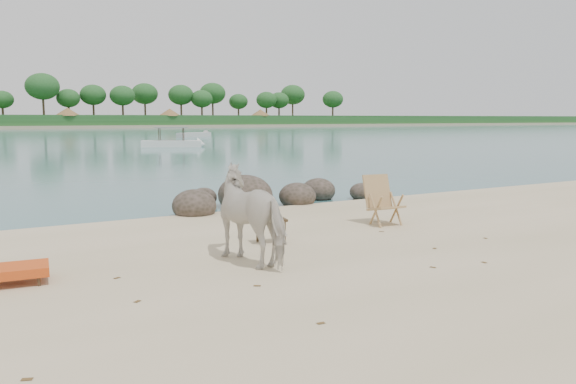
% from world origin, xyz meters
% --- Properties ---
extents(water, '(400.00, 400.00, 0.00)m').
position_xyz_m(water, '(0.00, 90.00, 0.00)').
color(water, '#37676E').
rests_on(water, ground).
extents(boulders, '(6.30, 2.87, 1.09)m').
position_xyz_m(boulders, '(2.31, 6.73, 0.20)').
color(boulders, '#312B20').
rests_on(boulders, ground).
extents(cow, '(1.23, 1.99, 1.56)m').
position_xyz_m(cow, '(-0.54, 1.19, 0.78)').
color(cow, beige).
rests_on(cow, ground).
extents(side_table, '(0.62, 0.46, 0.45)m').
position_xyz_m(side_table, '(0.29, 2.24, 0.22)').
color(side_table, black).
rests_on(side_table, ground).
extents(deck_chair, '(0.78, 0.84, 1.08)m').
position_xyz_m(deck_chair, '(3.31, 2.58, 0.54)').
color(deck_chair, tan).
rests_on(deck_chair, ground).
extents(boat_mid, '(5.54, 3.31, 2.68)m').
position_xyz_m(boat_mid, '(10.10, 38.85, 1.34)').
color(boat_mid, silver).
rests_on(boat_mid, water).
extents(boat_far, '(5.71, 3.68, 0.66)m').
position_xyz_m(boat_far, '(20.49, 62.08, 0.33)').
color(boat_far, beige).
rests_on(boat_far, water).
extents(dead_leaves, '(8.40, 4.80, 0.00)m').
position_xyz_m(dead_leaves, '(0.46, 0.23, 0.00)').
color(dead_leaves, brown).
rests_on(dead_leaves, ground).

